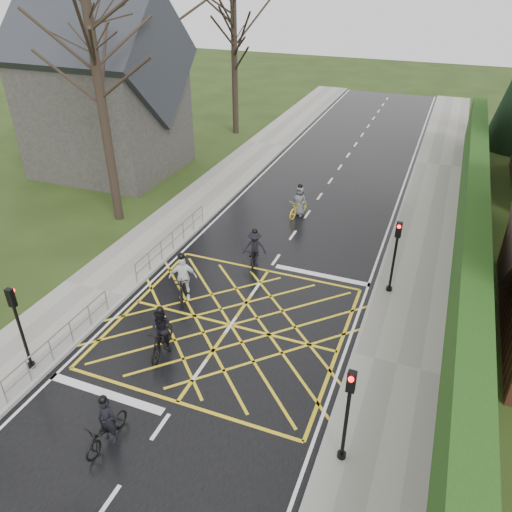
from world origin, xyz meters
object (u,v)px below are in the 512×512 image
Objects in this scene: cyclist_back at (162,336)px; cyclist_lead at (299,205)px; cyclist_front at (183,282)px; cyclist_rear at (107,428)px; cyclist_mid at (254,252)px.

cyclist_back reaches higher than cyclist_lead.
cyclist_back is at bearing -98.72° from cyclist_front.
cyclist_mid is at bearing 90.54° from cyclist_rear.
cyclist_back is at bearing 99.57° from cyclist_rear.
cyclist_rear is at bearing -80.94° from cyclist_lead.
cyclist_back is (-0.50, 3.79, 0.16)m from cyclist_rear.
cyclist_mid is at bearing 39.17° from cyclist_front.
cyclist_mid is 3.81m from cyclist_front.
cyclist_front reaches higher than cyclist_lead.
cyclist_lead is (1.16, 11.89, -0.10)m from cyclist_back.
cyclist_rear is 7.00m from cyclist_front.
cyclist_lead is (0.66, 15.68, 0.06)m from cyclist_rear.
cyclist_front is at bearing 97.44° from cyclist_back.
cyclist_rear is 15.70m from cyclist_lead.
cyclist_back is at bearing -84.08° from cyclist_lead.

